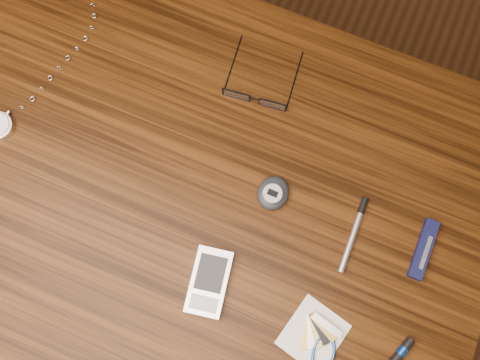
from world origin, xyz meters
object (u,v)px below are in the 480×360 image
at_px(pocket_knife, 423,249).
at_px(eyeglasses, 255,96).
at_px(pocket_watch, 4,119).
at_px(pedometer, 273,193).
at_px(notepad_keys, 319,343).
at_px(pda_phone, 209,282).
at_px(silver_pen, 355,229).
at_px(desk, 189,196).

bearing_deg(pocket_knife, eyeglasses, 158.51).
xyz_separation_m(eyeglasses, pocket_watch, (-0.36, -0.19, -0.00)).
bearing_deg(pocket_knife, pedometer, -177.92).
bearing_deg(pedometer, pocket_knife, 2.08).
xyz_separation_m(pocket_watch, notepad_keys, (0.60, -0.13, -0.00)).
relative_size(pda_phone, pocket_knife, 1.14).
height_order(pedometer, pocket_knife, pedometer).
bearing_deg(pda_phone, eyeglasses, 99.50).
distance_m(eyeglasses, notepad_keys, 0.40).
bearing_deg(pocket_watch, notepad_keys, -11.90).
bearing_deg(pedometer, silver_pen, -0.64).
relative_size(pda_phone, pedometer, 1.96).
height_order(eyeglasses, pocket_watch, eyeglasses).
distance_m(pda_phone, notepad_keys, 0.18).
bearing_deg(pedometer, desk, -166.09).
xyz_separation_m(desk, notepad_keys, (0.29, -0.15, 0.11)).
bearing_deg(pocket_watch, pda_phone, -14.72).
xyz_separation_m(pda_phone, pocket_knife, (0.28, 0.17, -0.00)).
height_order(eyeglasses, pda_phone, eyeglasses).
xyz_separation_m(eyeglasses, silver_pen, (0.23, -0.14, -0.01)).
bearing_deg(pocket_knife, desk, -173.56).
bearing_deg(pocket_knife, silver_pen, -174.42).
height_order(eyeglasses, pocket_knife, eyeglasses).
bearing_deg(pedometer, pocket_watch, -173.06).
xyz_separation_m(desk, silver_pen, (0.28, 0.03, 0.11)).
xyz_separation_m(eyeglasses, pedometer, (0.09, -0.14, -0.00)).
bearing_deg(pedometer, notepad_keys, -51.01).
height_order(eyeglasses, pedometer, eyeglasses).
bearing_deg(pocket_watch, eyeglasses, 28.16).
distance_m(pocket_knife, silver_pen, 0.11).
height_order(notepad_keys, silver_pen, notepad_keys).
relative_size(pocket_watch, notepad_keys, 3.61).
bearing_deg(pda_phone, desk, 128.33).
bearing_deg(notepad_keys, eyeglasses, 126.14).
bearing_deg(eyeglasses, desk, -106.46).
height_order(pocket_knife, silver_pen, pocket_knife).
height_order(desk, notepad_keys, notepad_keys).
relative_size(pedometer, silver_pen, 0.45).
relative_size(pedometer, pocket_knife, 0.58).
xyz_separation_m(desk, pedometer, (0.14, 0.03, 0.11)).
distance_m(eyeglasses, pedometer, 0.16).
bearing_deg(notepad_keys, pda_phone, 174.67).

